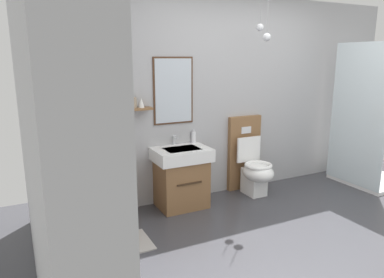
# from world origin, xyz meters

# --- Properties ---
(ground_plane) EXTENTS (6.29, 4.74, 0.10)m
(ground_plane) POSITION_xyz_m (0.00, 0.00, -0.05)
(ground_plane) COLOR #3D3D42
(ground_plane) RESTS_ON ground
(wall_back) EXTENTS (5.09, 0.62, 2.51)m
(wall_back) POSITION_xyz_m (-0.02, 1.71, 1.26)
(wall_back) COLOR #A8A8AA
(wall_back) RESTS_ON ground
(wall_left) EXTENTS (0.12, 3.54, 2.51)m
(wall_left) POSITION_xyz_m (-2.48, 0.00, 1.26)
(wall_left) COLOR #A8A8AA
(wall_left) RESTS_ON ground
(bath_mat) EXTENTS (0.68, 0.44, 0.01)m
(bath_mat) POSITION_xyz_m (-1.85, 0.85, 0.01)
(bath_mat) COLOR #9E9993
(bath_mat) RESTS_ON ground
(vanity_sink_left) EXTENTS (0.65, 0.50, 0.72)m
(vanity_sink_left) POSITION_xyz_m (-1.85, 1.44, 0.38)
(vanity_sink_left) COLOR brown
(vanity_sink_left) RESTS_ON ground
(tap_on_left_sink) EXTENTS (0.03, 0.13, 0.11)m
(tap_on_left_sink) POSITION_xyz_m (-1.85, 1.62, 0.79)
(tap_on_left_sink) COLOR silver
(tap_on_left_sink) RESTS_ON vanity_sink_left
(vanity_sink_right) EXTENTS (0.65, 0.50, 0.72)m
(vanity_sink_right) POSITION_xyz_m (-0.88, 1.44, 0.38)
(vanity_sink_right) COLOR brown
(vanity_sink_right) RESTS_ON ground
(tap_on_right_sink) EXTENTS (0.03, 0.13, 0.11)m
(tap_on_right_sink) POSITION_xyz_m (-0.88, 1.62, 0.79)
(tap_on_right_sink) COLOR silver
(tap_on_right_sink) RESTS_ON vanity_sink_right
(toilet) EXTENTS (0.48, 0.63, 1.00)m
(toilet) POSITION_xyz_m (0.14, 1.45, 0.38)
(toilet) COLOR brown
(toilet) RESTS_ON ground
(toothbrush_cup) EXTENTS (0.07, 0.07, 0.19)m
(toothbrush_cup) POSITION_xyz_m (-2.09, 1.61, 0.78)
(toothbrush_cup) COLOR silver
(toothbrush_cup) RESTS_ON vanity_sink_left
(soap_dispenser) EXTENTS (0.06, 0.06, 0.17)m
(soap_dispenser) POSITION_xyz_m (-0.62, 1.62, 0.79)
(soap_dispenser) COLOR white
(soap_dispenser) RESTS_ON vanity_sink_right
(shower_tray) EXTENTS (0.88, 0.87, 1.95)m
(shower_tray) POSITION_xyz_m (1.78, 1.00, 0.42)
(shower_tray) COLOR white
(shower_tray) RESTS_ON ground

